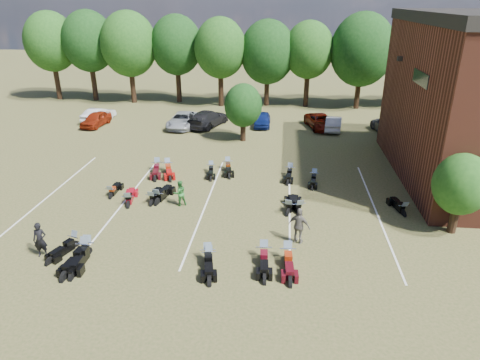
# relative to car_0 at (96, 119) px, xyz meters

# --- Properties ---
(ground) EXTENTS (160.00, 160.00, 0.00)m
(ground) POSITION_rel_car_0_xyz_m (16.54, -18.61, -0.68)
(ground) COLOR brown
(ground) RESTS_ON ground
(car_0) EXTENTS (2.02, 4.13, 1.36)m
(car_0) POSITION_rel_car_0_xyz_m (0.00, 0.00, 0.00)
(car_0) COLOR maroon
(car_0) RESTS_ON ground
(car_1) EXTENTS (2.30, 4.27, 1.34)m
(car_1) POSITION_rel_car_0_xyz_m (-0.47, 1.72, -0.01)
(car_1) COLOR silver
(car_1) RESTS_ON ground
(car_2) EXTENTS (2.48, 5.05, 1.38)m
(car_2) POSITION_rel_car_0_xyz_m (8.41, 0.46, 0.01)
(car_2) COLOR #92969A
(car_2) RESTS_ON ground
(car_3) EXTENTS (3.84, 5.73, 1.54)m
(car_3) POSITION_rel_car_0_xyz_m (10.75, 1.02, 0.09)
(car_3) COLOR black
(car_3) RESTS_ON ground
(car_4) EXTENTS (1.59, 3.83, 1.30)m
(car_4) POSITION_rel_car_0_xyz_m (15.93, 1.65, -0.03)
(car_4) COLOR navy
(car_4) RESTS_ON ground
(car_5) EXTENTS (1.96, 4.17, 1.32)m
(car_5) POSITION_rel_car_0_xyz_m (22.64, 0.96, -0.02)
(car_5) COLOR #B1B0AC
(car_5) RESTS_ON ground
(car_6) EXTENTS (3.27, 5.10, 1.31)m
(car_6) POSITION_rel_car_0_xyz_m (21.49, 1.44, -0.02)
(car_6) COLOR #601005
(car_6) RESTS_ON ground
(car_7) EXTENTS (3.00, 5.59, 1.54)m
(car_7) POSITION_rel_car_0_xyz_m (27.57, 0.21, 0.09)
(car_7) COLOR #3D3E42
(car_7) RESTS_ON ground
(person_black) EXTENTS (0.70, 0.52, 1.75)m
(person_black) POSITION_rel_car_0_xyz_m (6.73, -22.03, 0.20)
(person_black) COLOR black
(person_black) RESTS_ON ground
(person_green) EXTENTS (0.96, 0.89, 1.57)m
(person_green) POSITION_rel_car_0_xyz_m (12.04, -15.97, 0.11)
(person_green) COLOR #296E2B
(person_green) RESTS_ON ground
(person_grey) EXTENTS (1.21, 0.86, 1.91)m
(person_grey) POSITION_rel_car_0_xyz_m (18.96, -19.54, 0.28)
(person_grey) COLOR #635D54
(person_grey) RESTS_ON ground
(motorcycle_0) EXTENTS (1.34, 2.27, 1.21)m
(motorcycle_0) POSITION_rel_car_0_xyz_m (7.89, -21.13, -0.68)
(motorcycle_0) COLOR black
(motorcycle_0) RESTS_ON ground
(motorcycle_1) EXTENTS (0.93, 2.56, 1.41)m
(motorcycle_1) POSITION_rel_car_0_xyz_m (8.86, -21.73, -0.68)
(motorcycle_1) COLOR black
(motorcycle_1) RESTS_ON ground
(motorcycle_2) EXTENTS (0.97, 2.55, 1.40)m
(motorcycle_2) POSITION_rel_car_0_xyz_m (8.77, -21.89, -0.68)
(motorcycle_2) COLOR black
(motorcycle_2) RESTS_ON ground
(motorcycle_3) EXTENTS (1.19, 2.44, 1.31)m
(motorcycle_3) POSITION_rel_car_0_xyz_m (14.70, -21.67, -0.68)
(motorcycle_3) COLOR black
(motorcycle_3) RESTS_ON ground
(motorcycle_4) EXTENTS (1.07, 2.22, 1.19)m
(motorcycle_4) POSITION_rel_car_0_xyz_m (14.78, -21.76, -0.68)
(motorcycle_4) COLOR black
(motorcycle_4) RESTS_ON ground
(motorcycle_5) EXTENTS (0.94, 2.46, 1.35)m
(motorcycle_5) POSITION_rel_car_0_xyz_m (17.30, -21.21, -0.68)
(motorcycle_5) COLOR black
(motorcycle_5) RESTS_ON ground
(motorcycle_6) EXTENTS (0.95, 2.52, 1.38)m
(motorcycle_6) POSITION_rel_car_0_xyz_m (18.42, -21.23, -0.68)
(motorcycle_6) COLOR #410910
(motorcycle_6) RESTS_ON ground
(motorcycle_7) EXTENTS (1.17, 2.46, 1.32)m
(motorcycle_7) POSITION_rel_car_0_xyz_m (9.01, -16.47, -0.68)
(motorcycle_7) COLOR maroon
(motorcycle_7) RESTS_ON ground
(motorcycle_8) EXTENTS (0.72, 2.10, 1.16)m
(motorcycle_8) POSITION_rel_car_0_xyz_m (7.52, -15.41, -0.68)
(motorcycle_8) COLOR black
(motorcycle_8) RESTS_ON ground
(motorcycle_9) EXTENTS (0.76, 2.26, 1.25)m
(motorcycle_9) POSITION_rel_car_0_xyz_m (10.31, -16.08, -0.68)
(motorcycle_9) COLOR black
(motorcycle_9) RESTS_ON ground
(motorcycle_10) EXTENTS (1.22, 2.61, 1.40)m
(motorcycle_10) POSITION_rel_car_0_xyz_m (10.64, -15.94, -0.68)
(motorcycle_10) COLOR black
(motorcycle_10) RESTS_ON ground
(motorcycle_11) EXTENTS (1.48, 2.52, 1.34)m
(motorcycle_11) POSITION_rel_car_0_xyz_m (19.08, -16.43, -0.68)
(motorcycle_11) COLOR black
(motorcycle_11) RESTS_ON ground
(motorcycle_12) EXTENTS (1.36, 2.54, 1.35)m
(motorcycle_12) POSITION_rel_car_0_xyz_m (18.46, -16.48, -0.68)
(motorcycle_12) COLOR black
(motorcycle_12) RESTS_ON ground
(motorcycle_13) EXTENTS (1.14, 2.26, 1.21)m
(motorcycle_13) POSITION_rel_car_0_xyz_m (24.99, -15.89, -0.68)
(motorcycle_13) COLOR black
(motorcycle_13) RESTS_ON ground
(motorcycle_14) EXTENTS (1.22, 2.53, 1.35)m
(motorcycle_14) POSITION_rel_car_0_xyz_m (9.14, -10.77, -0.68)
(motorcycle_14) COLOR #3C080F
(motorcycle_14) RESTS_ON ground
(motorcycle_15) EXTENTS (1.55, 2.56, 1.36)m
(motorcycle_15) POSITION_rel_car_0_xyz_m (9.91, -10.79, -0.68)
(motorcycle_15) COLOR #960B0A
(motorcycle_15) RESTS_ON ground
(motorcycle_16) EXTENTS (0.96, 2.13, 1.15)m
(motorcycle_16) POSITION_rel_car_0_xyz_m (13.00, -10.61, -0.68)
(motorcycle_16) COLOR black
(motorcycle_16) RESTS_ON ground
(motorcycle_17) EXTENTS (1.15, 2.39, 1.28)m
(motorcycle_17) POSITION_rel_car_0_xyz_m (14.10, -9.93, -0.68)
(motorcycle_17) COLOR black
(motorcycle_17) RESTS_ON ground
(motorcycle_18) EXTENTS (0.90, 2.28, 1.24)m
(motorcycle_18) POSITION_rel_car_0_xyz_m (18.57, -10.62, -0.68)
(motorcycle_18) COLOR black
(motorcycle_18) RESTS_ON ground
(motorcycle_19) EXTENTS (0.90, 2.12, 1.15)m
(motorcycle_19) POSITION_rel_car_0_xyz_m (20.19, -11.40, -0.68)
(motorcycle_19) COLOR black
(motorcycle_19) RESTS_ON ground
(tree_line) EXTENTS (56.00, 6.00, 9.79)m
(tree_line) POSITION_rel_car_0_xyz_m (15.54, 10.39, 5.63)
(tree_line) COLOR black
(tree_line) RESTS_ON ground
(young_tree_near_building) EXTENTS (2.80, 2.80, 4.16)m
(young_tree_near_building) POSITION_rel_car_0_xyz_m (27.04, -17.61, 2.07)
(young_tree_near_building) COLOR black
(young_tree_near_building) RESTS_ON ground
(young_tree_midfield) EXTENTS (3.20, 3.20, 4.70)m
(young_tree_midfield) POSITION_rel_car_0_xyz_m (14.54, -3.11, 2.41)
(young_tree_midfield) COLOR black
(young_tree_midfield) RESTS_ON ground
(parking_lines) EXTENTS (20.10, 14.00, 0.01)m
(parking_lines) POSITION_rel_car_0_xyz_m (13.54, -15.61, -0.67)
(parking_lines) COLOR silver
(parking_lines) RESTS_ON ground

